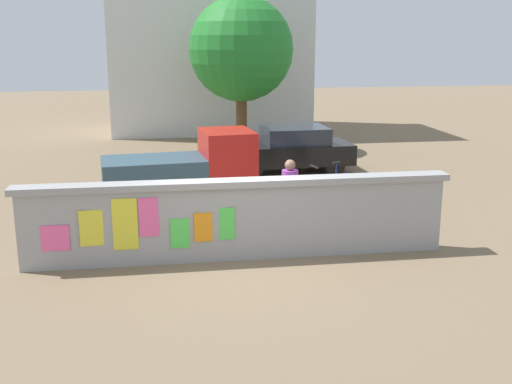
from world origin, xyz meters
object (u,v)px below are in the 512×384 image
object	(u,v)px
motorcycle	(368,203)
tree_roadside	(241,49)
auto_rickshaw_truck	(187,171)
car_parked	(290,149)
person_walking	(290,190)
bicycle_near	(330,185)

from	to	relation	value
motorcycle	tree_roadside	bearing A→B (deg)	99.08
tree_roadside	auto_rickshaw_truck	bearing A→B (deg)	-106.83
auto_rickshaw_truck	car_parked	world-z (taller)	auto_rickshaw_truck
auto_rickshaw_truck	car_parked	xyz separation A→B (m)	(3.27, 3.52, -0.17)
car_parked	tree_roadside	world-z (taller)	tree_roadside
car_parked	person_walking	size ratio (longest dim) A/B	2.39
auto_rickshaw_truck	motorcycle	bearing A→B (deg)	-26.55
auto_rickshaw_truck	motorcycle	world-z (taller)	auto_rickshaw_truck
person_walking	tree_roadside	size ratio (longest dim) A/B	0.30
motorcycle	tree_roadside	distance (m)	10.31
bicycle_near	tree_roadside	xyz separation A→B (m)	(-1.30, 7.53, 3.23)
car_parked	bicycle_near	bearing A→B (deg)	-83.49
auto_rickshaw_truck	bicycle_near	xyz separation A→B (m)	(3.65, 0.22, -0.54)
bicycle_near	person_walking	size ratio (longest dim) A/B	1.04
motorcycle	tree_roadside	size ratio (longest dim) A/B	0.35
motorcycle	person_walking	world-z (taller)	person_walking
person_walking	auto_rickshaw_truck	bearing A→B (deg)	127.77
bicycle_near	person_walking	xyz separation A→B (m)	(-1.66, -2.79, 0.62)
motorcycle	car_parked	bearing A→B (deg)	96.55
motorcycle	tree_roadside	world-z (taller)	tree_roadside
motorcycle	bicycle_near	world-z (taller)	bicycle_near
motorcycle	person_walking	distance (m)	2.07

